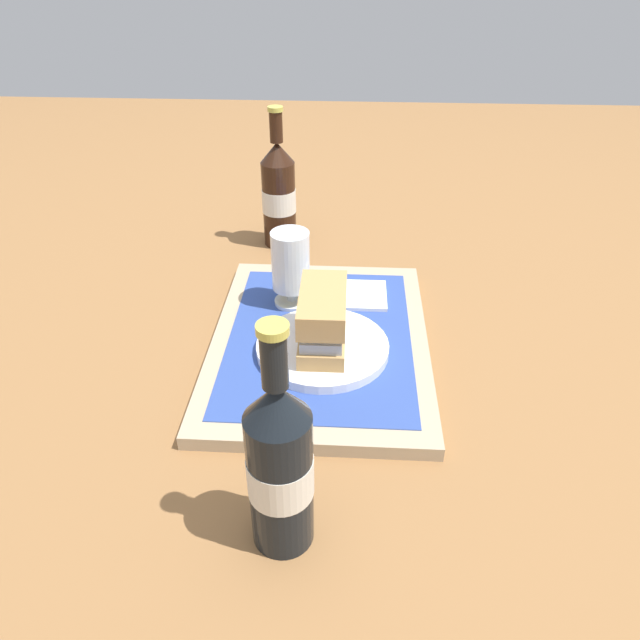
% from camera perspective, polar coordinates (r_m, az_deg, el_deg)
% --- Properties ---
extents(ground_plane, '(3.00, 3.00, 0.00)m').
position_cam_1_polar(ground_plane, '(0.89, 0.00, -2.67)').
color(ground_plane, olive).
extents(tray, '(0.44, 0.32, 0.02)m').
position_cam_1_polar(tray, '(0.89, 0.00, -2.15)').
color(tray, tan).
rests_on(tray, ground_plane).
extents(placemat, '(0.38, 0.27, 0.00)m').
position_cam_1_polar(placemat, '(0.88, 0.00, -1.59)').
color(placemat, '#2D4793').
rests_on(placemat, tray).
extents(plate, '(0.19, 0.19, 0.01)m').
position_cam_1_polar(plate, '(0.84, 0.25, -2.67)').
color(plate, white).
rests_on(plate, placemat).
extents(sandwich, '(0.13, 0.06, 0.08)m').
position_cam_1_polar(sandwich, '(0.82, 0.27, 0.29)').
color(sandwich, tan).
rests_on(sandwich, plate).
extents(beer_glass, '(0.06, 0.06, 0.12)m').
position_cam_1_polar(beer_glass, '(0.92, -2.86, 5.34)').
color(beer_glass, silver).
rests_on(beer_glass, placemat).
extents(napkin_folded, '(0.09, 0.07, 0.01)m').
position_cam_1_polar(napkin_folded, '(0.97, 4.40, 2.42)').
color(napkin_folded, white).
rests_on(napkin_folded, placemat).
extents(beer_bottle, '(0.07, 0.07, 0.27)m').
position_cam_1_polar(beer_bottle, '(1.15, -4.02, 12.13)').
color(beer_bottle, black).
rests_on(beer_bottle, ground_plane).
extents(second_bottle, '(0.07, 0.07, 0.27)m').
position_cam_1_polar(second_bottle, '(0.58, -3.91, -13.83)').
color(second_bottle, black).
rests_on(second_bottle, ground_plane).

